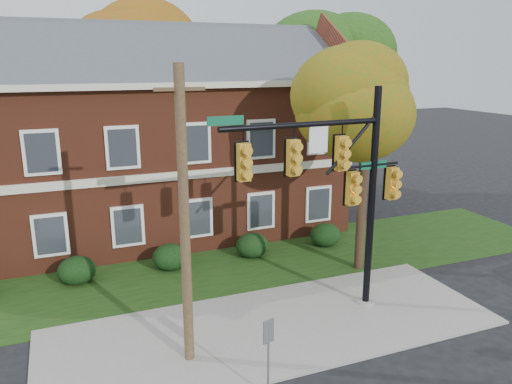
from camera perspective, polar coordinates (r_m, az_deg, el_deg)
name	(u,v)px	position (r m, az deg, el deg)	size (l,w,h in m)	color
ground	(288,345)	(15.27, 3.70, -17.03)	(120.00, 120.00, 0.00)	black
sidewalk	(274,327)	(16.03, 2.12, -15.18)	(14.00, 5.00, 0.08)	gray
grass_strip	(224,268)	(20.23, -3.69, -8.65)	(30.00, 6.00, 0.04)	#193811
apartment_building	(142,129)	(24.12, -12.93, 7.09)	(18.80, 8.80, 9.74)	brown
hedge_left	(77,270)	(19.85, -19.80, -8.42)	(1.40, 1.26, 1.05)	black
hedge_center	(170,257)	(20.19, -9.78, -7.33)	(1.40, 1.26, 1.05)	black
hedge_right	(252,245)	(21.12, -0.42, -6.11)	(1.40, 1.26, 1.05)	black
hedge_far_right	(325,235)	(22.55, 7.92, -4.88)	(1.40, 1.26, 1.05)	black
tree_near_right	(375,100)	(19.05, 13.44, 10.22)	(4.50, 4.25, 8.58)	black
tree_right_rear	(344,60)	(28.73, 10.01, 14.67)	(6.30, 5.95, 10.62)	black
tree_far_rear	(139,47)	(31.89, -13.23, 15.79)	(6.84, 6.46, 11.52)	black
traffic_signal	(339,179)	(15.49, 9.43, 1.48)	(6.55, 0.73, 7.31)	gray
utility_pole	(184,221)	(12.94, -8.18, -3.29)	(1.25, 0.28, 8.01)	#463220
sign_post	(268,346)	(12.43, 1.42, -17.18)	(0.31, 0.13, 2.16)	slate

